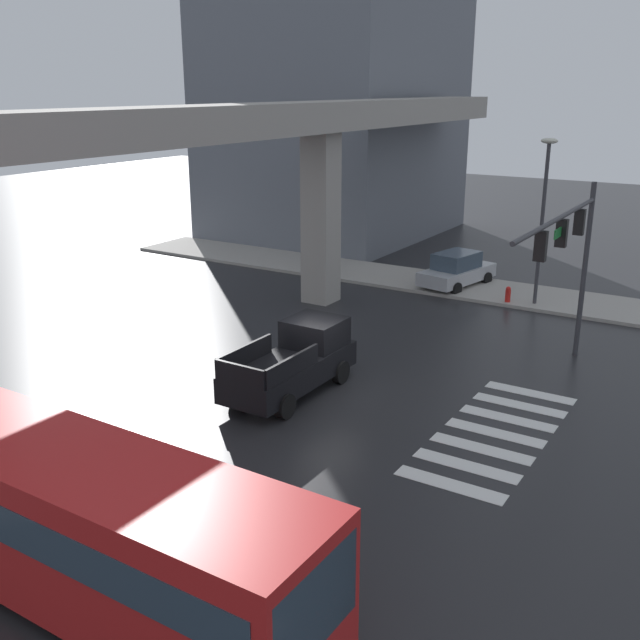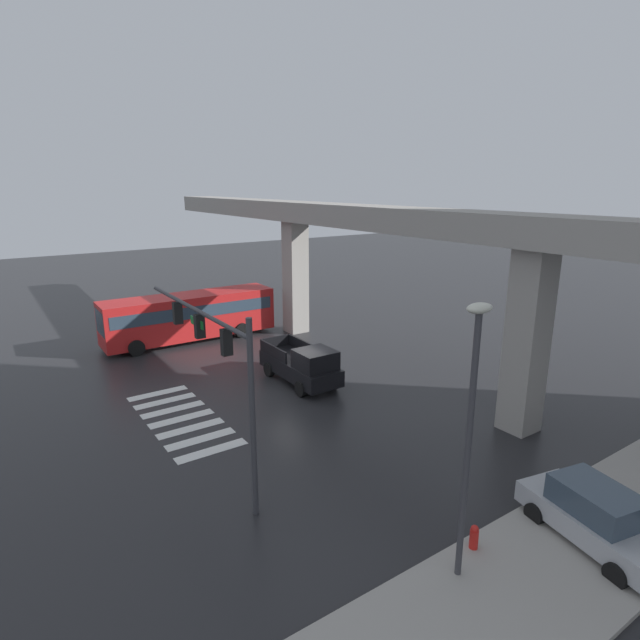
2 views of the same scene
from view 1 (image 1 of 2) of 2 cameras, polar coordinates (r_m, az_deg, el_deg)
The scene contains 11 objects.
ground_plane at distance 23.60m, azimuth -0.12°, elevation -5.42°, with size 120.00×120.00×0.00m, color #232326.
crosswalk_stripes at distance 21.36m, azimuth 13.45°, elevation -8.52°, with size 7.15×2.80×0.01m.
elevated_overpass at distance 24.98m, azimuth -10.79°, elevation 13.20°, with size 51.14×2.43×8.66m.
sidewalk_east at distance 36.37m, azimuth 9.03°, elevation 2.85°, with size 4.00×36.00×0.15m, color #9E9991.
pickup_truck at distance 23.20m, azimuth -1.93°, elevation -3.21°, with size 5.11×2.11×2.08m.
city_bus at distance 14.76m, azimuth -18.64°, elevation -14.09°, with size 2.86×10.82×2.99m.
sedan_silver at distance 35.85m, azimuth 10.57°, elevation 3.84°, with size 4.56×2.58×1.72m.
traffic_signal_mast at distance 24.41m, azimuth 18.81°, elevation 5.65°, with size 8.69×0.32×6.20m.
street_lamp_near_corner at distance 32.72m, azimuth 16.98°, elevation 8.68°, with size 0.44×0.70×7.24m.
street_lamp_mid_block at distance 37.08m, azimuth 0.17°, elevation 10.42°, with size 0.44×0.70×7.24m.
fire_hydrant at distance 33.48m, azimuth 14.39°, elevation 1.85°, with size 0.24×0.24×0.85m.
Camera 1 is at (-18.40, -11.50, 9.28)m, focal length 41.20 mm.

